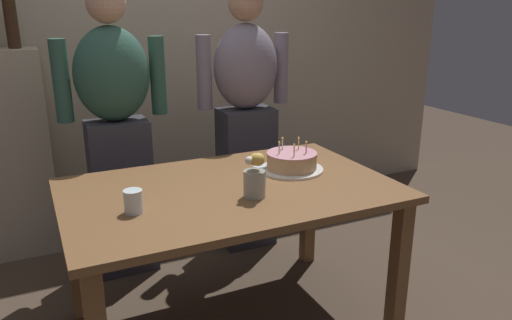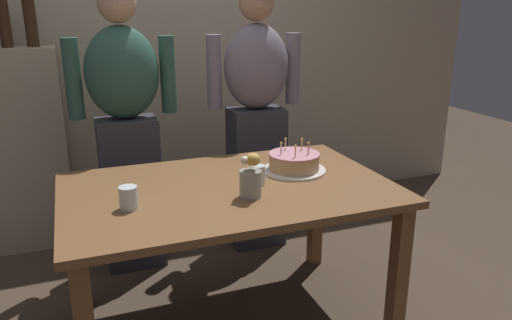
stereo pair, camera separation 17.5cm
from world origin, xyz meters
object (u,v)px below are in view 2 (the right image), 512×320
at_px(birthday_cake, 294,163).
at_px(water_glass_far, 258,175).
at_px(person_woman_cardigan, 256,116).
at_px(person_man_bearded, 126,126).
at_px(flower_vase, 251,178).
at_px(water_glass_near, 128,198).

bearing_deg(birthday_cake, water_glass_far, -154.00).
xyz_separation_m(water_glass_far, person_woman_cardigan, (0.31, 0.83, 0.09)).
relative_size(water_glass_far, person_man_bearded, 0.06).
distance_m(birthday_cake, flower_vase, 0.41).
relative_size(birthday_cake, person_man_bearded, 0.19).
height_order(flower_vase, person_man_bearded, person_man_bearded).
height_order(water_glass_near, person_woman_cardigan, person_woman_cardigan).
height_order(person_man_bearded, person_woman_cardigan, same).
bearing_deg(flower_vase, water_glass_far, 57.10).
xyz_separation_m(birthday_cake, person_woman_cardigan, (0.07, 0.72, 0.09)).
bearing_deg(flower_vase, water_glass_near, 173.87).
bearing_deg(flower_vase, person_woman_cardigan, 67.82).
height_order(flower_vase, person_woman_cardigan, person_woman_cardigan).
bearing_deg(water_glass_far, water_glass_near, -172.37).
bearing_deg(person_woman_cardigan, person_man_bearded, 0.00).
distance_m(water_glass_near, person_woman_cardigan, 1.29).
distance_m(flower_vase, person_woman_cardigan, 1.04).
xyz_separation_m(water_glass_near, water_glass_far, (0.60, 0.08, -0.00)).
distance_m(birthday_cake, person_man_bearded, 1.03).
height_order(water_glass_near, water_glass_far, water_glass_near).
bearing_deg(water_glass_far, birthday_cake, 26.00).
bearing_deg(person_woman_cardigan, birthday_cake, 84.41).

